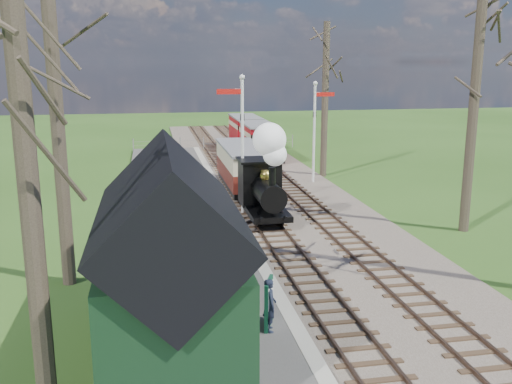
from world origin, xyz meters
TOP-DOWN VIEW (x-y plane):
  - distant_hills at (1.40, 64.38)m, footprint 114.40×48.00m
  - ballast_bed at (1.30, 22.00)m, footprint 8.00×60.00m
  - track_near at (0.00, 22.00)m, footprint 1.60×60.00m
  - track_far at (2.60, 22.00)m, footprint 1.60×60.00m
  - platform at (-3.50, 14.00)m, footprint 5.00×44.00m
  - coping_strip at (-1.20, 14.00)m, footprint 0.40×44.00m
  - station_shed at (-4.30, 4.00)m, footprint 3.25×6.30m
  - semaphore_near at (-0.77, 16.00)m, footprint 1.22×0.24m
  - semaphore_far at (4.37, 22.00)m, footprint 1.22×0.24m
  - bare_trees at (1.33, 10.10)m, footprint 15.51×22.39m
  - fence_line at (0.30, 36.00)m, footprint 12.60×0.08m
  - locomotive at (-0.01, 14.49)m, footprint 1.70×3.97m
  - coach at (0.00, 20.55)m, footprint 1.98×6.80m
  - red_carriage_a at (2.60, 29.65)m, footprint 2.02×4.99m
  - red_carriage_b at (2.60, 35.15)m, footprint 2.02×4.99m
  - sign_board at (-1.88, 4.56)m, footprint 0.39×0.83m
  - bench at (-2.36, 6.34)m, footprint 0.79×1.31m
  - person at (-1.90, 4.34)m, footprint 0.34×0.51m

SIDE VIEW (x-z plane):
  - distant_hills at x=1.40m, z-range -27.22..-5.20m
  - ballast_bed at x=1.30m, z-range 0.00..0.10m
  - track_near at x=0.00m, z-range 0.02..0.17m
  - track_far at x=2.60m, z-range 0.02..0.17m
  - platform at x=-3.50m, z-range 0.00..0.20m
  - coping_strip at x=-1.20m, z-range 0.00..0.21m
  - bench at x=-2.36m, z-range 0.18..0.90m
  - fence_line at x=0.30m, z-range 0.05..1.05m
  - sign_board at x=-1.88m, z-range 0.20..1.45m
  - person at x=-1.90m, z-range 0.20..1.56m
  - coach at x=0.00m, z-range 0.40..2.49m
  - red_carriage_a at x=2.60m, z-range 0.41..2.53m
  - red_carriage_b at x=2.60m, z-range 0.41..2.53m
  - locomotive at x=-0.01m, z-range -0.15..4.09m
  - station_shed at x=-4.30m, z-range -0.12..4.66m
  - semaphore_far at x=4.37m, z-range 0.49..6.21m
  - semaphore_near at x=-0.77m, z-range 0.51..6.73m
  - bare_trees at x=1.33m, z-range -0.79..11.21m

